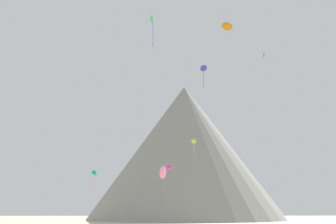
{
  "coord_description": "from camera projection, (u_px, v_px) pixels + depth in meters",
  "views": [
    {
      "loc": [
        -4.0,
        -35.55,
        3.62
      ],
      "look_at": [
        -1.69,
        43.54,
        23.87
      ],
      "focal_mm": 40.85,
      "sensor_mm": 36.0,
      "label": 1
    }
  ],
  "objects": [
    {
      "name": "kite_indigo_high",
      "position": [
        204.0,
        69.0,
        87.36
      ],
      "size": [
        1.63,
        1.01,
        5.45
      ],
      "rotation": [
        0.0,
        0.0,
        2.74
      ],
      "color": "#5138B2"
    },
    {
      "name": "kite_red_high",
      "position": [
        264.0,
        55.0,
        94.76
      ],
      "size": [
        0.89,
        1.41,
        1.41
      ],
      "rotation": [
        0.0,
        0.0,
        4.28
      ],
      "color": "red"
    },
    {
      "name": "kite_orange_high",
      "position": [
        227.0,
        26.0,
        77.89
      ],
      "size": [
        2.36,
        1.04,
        3.92
      ],
      "rotation": [
        0.0,
        0.0,
        0.06
      ],
      "color": "orange"
    },
    {
      "name": "kite_magenta_low",
      "position": [
        170.0,
        167.0,
        79.07
      ],
      "size": [
        1.14,
        1.14,
        0.92
      ],
      "rotation": [
        0.0,
        0.0,
        2.41
      ],
      "color": "#D1339E"
    },
    {
      "name": "rock_massif",
      "position": [
        183.0,
        155.0,
        145.71
      ],
      "size": [
        100.43,
        100.43,
        50.91
      ],
      "color": "gray",
      "rests_on": "ground_plane"
    },
    {
      "name": "kite_green_high",
      "position": [
        152.0,
        24.0,
        63.57
      ],
      "size": [
        0.55,
        1.05,
        5.63
      ],
      "rotation": [
        0.0,
        0.0,
        3.58
      ],
      "color": "green"
    },
    {
      "name": "kite_teal_low",
      "position": [
        94.0,
        173.0,
        91.12
      ],
      "size": [
        1.02,
        1.08,
        4.07
      ],
      "rotation": [
        0.0,
        0.0,
        2.98
      ],
      "color": "teal"
    },
    {
      "name": "kite_pink_low",
      "position": [
        164.0,
        173.0,
        70.55
      ],
      "size": [
        1.69,
        2.28,
        6.21
      ],
      "rotation": [
        0.0,
        0.0,
        1.01
      ],
      "color": "pink"
    },
    {
      "name": "kite_lime_mid",
      "position": [
        193.0,
        141.0,
        94.13
      ],
      "size": [
        1.3,
        0.95,
        4.68
      ],
      "rotation": [
        0.0,
        0.0,
        5.8
      ],
      "color": "#8CD133"
    }
  ]
}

